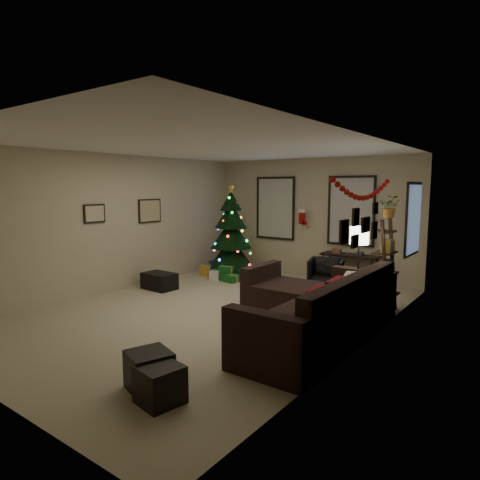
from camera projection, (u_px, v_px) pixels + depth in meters
name	position (u px, v px, depth m)	size (l,w,h in m)	color
floor	(214.00, 312.00, 7.01)	(7.00, 7.00, 0.00)	tan
ceiling	(212.00, 146.00, 6.66)	(7.00, 7.00, 0.00)	white
wall_back	(312.00, 218.00, 9.63)	(5.00, 5.00, 0.00)	#C1B393
wall_left	(116.00, 223.00, 8.31)	(7.00, 7.00, 0.00)	#C1B393
wall_right	(364.00, 243.00, 5.36)	(7.00, 7.00, 0.00)	#C1B393
window_back_left	(276.00, 208.00, 10.14)	(1.05, 0.06, 1.50)	#728CB2
window_back_right	(351.00, 211.00, 9.02)	(1.05, 0.06, 1.50)	#728CB2
window_right_wall	(414.00, 219.00, 7.40)	(0.06, 0.90, 1.30)	#728CB2
christmas_tree	(231.00, 237.00, 9.82)	(1.16, 1.16, 2.16)	black
presents	(234.00, 272.00, 9.64)	(1.50, 1.01, 0.30)	navy
sofa	(315.00, 311.00, 5.97)	(2.15, 3.11, 0.93)	black
pillow_red_a	(317.00, 306.00, 5.06)	(0.12, 0.45, 0.45)	maroon
pillow_red_b	(336.00, 297.00, 5.50)	(0.13, 0.47, 0.47)	maroon
pillow_cream	(349.00, 291.00, 5.87)	(0.13, 0.47, 0.47)	beige
ottoman_near	(149.00, 370.00, 4.31)	(0.41, 0.41, 0.39)	black
ottoman_far	(160.00, 384.00, 4.04)	(0.39, 0.39, 0.37)	black
desk	(350.00, 258.00, 8.88)	(1.20, 0.43, 0.65)	black
desk_chair	(326.00, 273.00, 8.54)	(0.62, 0.58, 0.63)	black
bookshelf	(387.00, 267.00, 6.92)	(0.30, 0.46, 1.55)	black
potted_plant	(390.00, 203.00, 6.78)	(0.43, 0.37, 0.47)	#4C4C4C
floor_lamp	(359.00, 241.00, 6.76)	(0.30, 0.30, 1.43)	black
art_map	(150.00, 211.00, 8.95)	(0.04, 0.60, 0.50)	black
art_abstract	(94.00, 214.00, 7.87)	(0.04, 0.45, 0.35)	black
gallery	(361.00, 226.00, 5.29)	(0.03, 1.25, 0.54)	black
garland	(363.00, 189.00, 5.35)	(0.08, 1.90, 0.30)	#A5140C
stocking_left	(302.00, 217.00, 9.56)	(0.20, 0.05, 0.36)	#990F0C
stocking_right	(321.00, 215.00, 9.57)	(0.20, 0.05, 0.36)	#990F0C
storage_bin	(159.00, 281.00, 8.53)	(0.67, 0.44, 0.33)	black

